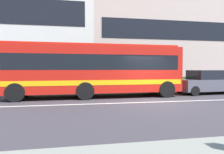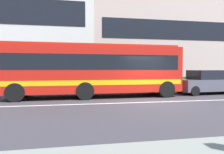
# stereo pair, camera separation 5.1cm
# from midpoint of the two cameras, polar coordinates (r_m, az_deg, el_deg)

# --- Properties ---
(ground_plane) EXTENTS (160.00, 160.00, 0.00)m
(ground_plane) POSITION_cam_midpoint_polar(r_m,az_deg,el_deg) (10.82, 12.81, -6.99)
(ground_plane) COLOR #3C373D
(lane_centre_line) EXTENTS (60.00, 0.16, 0.01)m
(lane_centre_line) POSITION_cam_midpoint_polar(r_m,az_deg,el_deg) (10.82, 12.81, -6.97)
(lane_centre_line) COLOR silver
(lane_centre_line) RESTS_ON ground_plane
(hedge_row_far) EXTENTS (18.24, 1.10, 1.05)m
(hedge_row_far) POSITION_cam_midpoint_polar(r_m,az_deg,el_deg) (17.00, 4.70, -1.82)
(hedge_row_far) COLOR #23551C
(hedge_row_far) RESTS_ON ground_plane
(apartment_block_right) EXTENTS (20.34, 11.76, 10.23)m
(apartment_block_right) POSITION_cam_midpoint_polar(r_m,az_deg,el_deg) (28.71, 14.76, 8.96)
(apartment_block_right) COLOR #C4ACA0
(apartment_block_right) RESTS_ON ground_plane
(transit_bus) EXTENTS (10.67, 2.82, 3.21)m
(transit_bus) POSITION_cam_midpoint_polar(r_m,az_deg,el_deg) (12.48, -4.99, 2.43)
(transit_bus) COLOR red
(transit_bus) RESTS_ON ground_plane
(sedan_lead) EXTENTS (4.83, 2.23, 1.66)m
(sedan_lead) POSITION_cam_midpoint_polar(r_m,az_deg,el_deg) (15.67, 26.00, -1.39)
(sedan_lead) COLOR #50505B
(sedan_lead) RESTS_ON ground_plane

